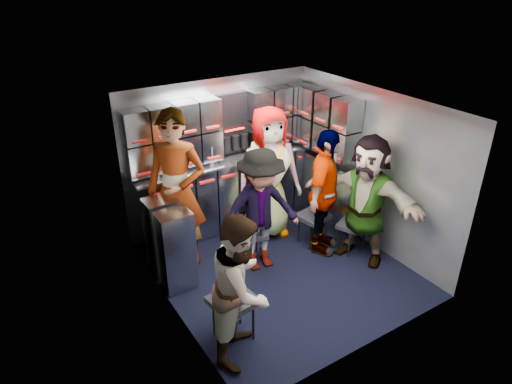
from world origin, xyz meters
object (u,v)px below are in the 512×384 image
attendant_arc_b (261,211)px  attendant_arc_c (269,173)px  jump_seat_mid_right (313,218)px  jump_seat_mid_left (253,235)px  jump_seat_near_left (233,303)px  attendant_arc_d (324,193)px  jump_seat_near_right (352,226)px  attendant_standing (177,192)px  attendant_arc_a (242,287)px  attendant_arc_e (366,200)px  jump_seat_center (261,203)px

attendant_arc_b → attendant_arc_c: size_ratio=0.86×
jump_seat_mid_right → attendant_arc_b: size_ratio=0.28×
jump_seat_mid_left → attendant_arc_b: attendant_arc_b is taller
jump_seat_near_left → attendant_arc_d: (1.77, 0.78, 0.40)m
jump_seat_near_right → attendant_arc_c: size_ratio=0.25×
jump_seat_mid_left → jump_seat_near_right: bearing=-23.4°
attendant_arc_c → attendant_arc_d: 0.82m
jump_seat_mid_right → attendant_arc_d: attendant_arc_d is taller
attendant_standing → jump_seat_near_right: bearing=19.1°
jump_seat_mid_left → attendant_standing: (-0.80, 0.42, 0.65)m
attendant_arc_a → attendant_arc_d: bearing=-15.5°
jump_seat_mid_right → attendant_arc_d: size_ratio=0.26×
jump_seat_near_left → attendant_arc_e: bearing=10.0°
jump_seat_near_left → attendant_arc_a: size_ratio=0.33×
attendant_arc_c → attendant_arc_d: attendant_arc_c is taller
jump_seat_center → attendant_arc_c: 0.56m
jump_seat_center → attendant_arc_a: 2.39m
attendant_arc_c → attendant_standing: bearing=-166.6°
jump_seat_center → attendant_standing: attendant_standing is taller
jump_seat_near_left → attendant_arc_c: attendant_arc_c is taller
jump_seat_mid_right → attendant_arc_d: (0.00, -0.18, 0.45)m
attendant_arc_e → attendant_standing: bearing=-139.9°
attendant_arc_e → jump_seat_near_left: bearing=-100.6°
jump_seat_near_right → jump_seat_mid_right: bearing=128.7°
attendant_arc_a → attendant_standing: bearing=42.7°
jump_seat_center → attendant_arc_d: size_ratio=0.26×
attendant_arc_b → jump_seat_near_left: bearing=-128.9°
jump_seat_near_left → jump_seat_mid_left: jump_seat_near_left is taller
jump_seat_near_left → attendant_arc_a: attendant_arc_a is taller
attendant_arc_b → attendant_arc_d: attendant_arc_d is taller
attendant_arc_d → attendant_arc_e: size_ratio=1.00×
jump_seat_near_left → attendant_standing: size_ratio=0.25×
jump_seat_near_left → jump_seat_mid_left: size_ratio=1.20×
jump_seat_near_right → attendant_arc_a: attendant_arc_a is taller
jump_seat_near_right → attendant_standing: attendant_standing is taller
jump_seat_near_left → jump_seat_near_right: jump_seat_near_left is taller
jump_seat_center → attendant_arc_e: attendant_arc_e is taller
attendant_arc_e → attendant_arc_d: bearing=-161.9°
jump_seat_mid_right → attendant_standing: (-1.67, 0.53, 0.61)m
jump_seat_center → attendant_arc_b: attendant_arc_b is taller
attendant_standing → attendant_arc_c: 1.33m
attendant_arc_d → attendant_arc_c: bearing=79.6°
jump_seat_mid_left → jump_seat_near_right: (1.20, -0.52, 0.01)m
jump_seat_near_left → jump_seat_mid_left: bearing=50.1°
attendant_arc_a → attendant_arc_e: size_ratio=0.90×
jump_seat_center → jump_seat_near_right: jump_seat_center is taller
attendant_standing → attendant_arc_d: (1.67, -0.71, -0.17)m
jump_seat_mid_right → attendant_arc_d: bearing=-90.0°
jump_seat_near_right → attendant_arc_d: attendant_arc_d is taller
jump_seat_near_right → attendant_standing: 2.30m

